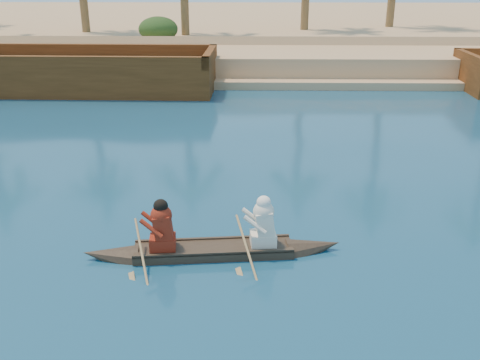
# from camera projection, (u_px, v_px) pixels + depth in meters

# --- Properties ---
(sandy_embankment) EXTENTS (150.00, 51.00, 1.50)m
(sandy_embankment) POSITION_uv_depth(u_px,v_px,m) (174.00, 27.00, 48.21)
(sandy_embankment) COLOR tan
(sandy_embankment) RESTS_ON ground
(shrub_cluster) EXTENTS (100.00, 6.00, 2.40)m
(shrub_cluster) POSITION_uv_depth(u_px,v_px,m) (140.00, 40.00, 33.64)
(shrub_cluster) COLOR #1B3814
(shrub_cluster) RESTS_ON ground
(canoe) EXTENTS (5.10, 1.19, 1.39)m
(canoe) POSITION_uv_depth(u_px,v_px,m) (213.00, 242.00, 10.46)
(canoe) COLOR #392D1F
(canoe) RESTS_ON ground
(barge_mid) EXTENTS (13.15, 4.55, 2.18)m
(barge_mid) POSITION_uv_depth(u_px,v_px,m) (74.00, 73.00, 24.98)
(barge_mid) COLOR brown
(barge_mid) RESTS_ON ground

